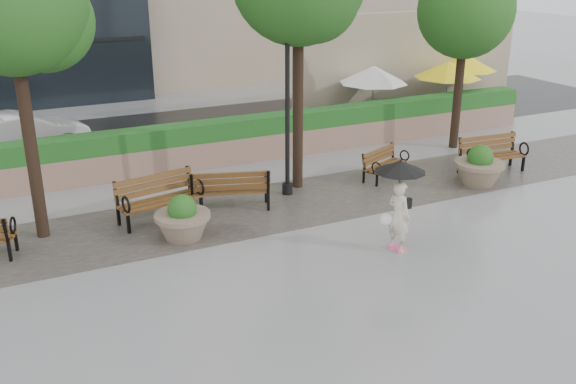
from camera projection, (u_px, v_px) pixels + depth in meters
name	position (u px, v px, depth m)	size (l,w,h in m)	color
ground	(315.00, 256.00, 13.79)	(100.00, 100.00, 0.00)	gray
cobble_strip	(259.00, 209.00, 16.32)	(28.00, 3.20, 0.01)	#383330
hedge_wall	(207.00, 144.00, 19.46)	(24.00, 0.80, 1.35)	#8E685B
cafe_wall	(408.00, 63.00, 25.39)	(10.00, 0.60, 4.00)	tan
cafe_hedge	(430.00, 115.00, 23.88)	(8.00, 0.50, 0.90)	#1B501A
asphalt_street	(171.00, 134.00, 23.07)	(40.00, 7.00, 0.00)	black
bench_1	(160.00, 207.00, 15.55)	(2.14, 1.19, 1.09)	brown
bench_2	(230.00, 197.00, 16.23)	(2.12, 1.36, 1.06)	brown
bench_3	(385.00, 170.00, 18.46)	(1.69, 1.21, 0.85)	brown
bench_4	(491.00, 162.00, 18.94)	(2.04, 0.94, 1.06)	brown
planter_left	(183.00, 222.00, 14.49)	(1.27, 1.27, 1.06)	#7F6B56
planter_right	(479.00, 169.00, 17.87)	(1.38, 1.38, 1.16)	#7F6B56
lamppost	(287.00, 127.00, 16.67)	(0.28, 0.28, 4.22)	black
tree_0	(18.00, 6.00, 13.10)	(3.26, 3.13, 6.82)	black
tree_2	(468.00, 14.00, 20.12)	(3.16, 3.01, 5.95)	black
patio_umb_white	(374.00, 75.00, 23.03)	(2.50, 2.50, 2.30)	black
patio_umb_yellow_a	(448.00, 70.00, 24.02)	(2.50, 2.50, 2.30)	black
patio_umb_yellow_b	(465.00, 63.00, 25.63)	(2.50, 2.50, 2.30)	black
car_right	(22.00, 134.00, 20.48)	(1.45, 4.16, 1.37)	silver
pedestrian	(399.00, 197.00, 13.66)	(1.10, 1.10, 2.03)	beige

